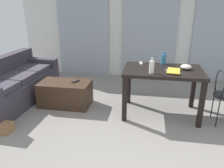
{
  "coord_description": "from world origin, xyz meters",
  "views": [
    {
      "loc": [
        0.01,
        -1.8,
        1.76
      ],
      "look_at": [
        -0.59,
        1.69,
        0.43
      ],
      "focal_mm": 34.93,
      "sensor_mm": 36.0,
      "label": 1
    }
  ],
  "objects_px": {
    "bottle_far": "(152,67)",
    "bowl": "(186,67)",
    "couch": "(13,85)",
    "bottle_near": "(163,59)",
    "tv_remote_on_table": "(141,63)",
    "wire_chair": "(224,91)",
    "shoebox": "(1,127)",
    "coffee_table": "(66,94)",
    "craft_table": "(163,76)",
    "book_stack": "(173,71)",
    "tv_remote_primary": "(76,81)"
  },
  "relations": [
    {
      "from": "craft_table",
      "to": "tv_remote_on_table",
      "type": "distance_m",
      "value": 0.46
    },
    {
      "from": "bottle_near",
      "to": "bowl",
      "type": "relative_size",
      "value": 1.24
    },
    {
      "from": "coffee_table",
      "to": "bowl",
      "type": "bearing_deg",
      "value": 0.24
    },
    {
      "from": "wire_chair",
      "to": "book_stack",
      "type": "distance_m",
      "value": 0.79
    },
    {
      "from": "craft_table",
      "to": "shoebox",
      "type": "height_order",
      "value": "craft_table"
    },
    {
      "from": "craft_table",
      "to": "wire_chair",
      "type": "bearing_deg",
      "value": -10.12
    },
    {
      "from": "bottle_near",
      "to": "bowl",
      "type": "height_order",
      "value": "bottle_near"
    },
    {
      "from": "coffee_table",
      "to": "book_stack",
      "type": "bearing_deg",
      "value": -5.8
    },
    {
      "from": "couch",
      "to": "shoebox",
      "type": "relative_size",
      "value": 6.47
    },
    {
      "from": "craft_table",
      "to": "book_stack",
      "type": "height_order",
      "value": "book_stack"
    },
    {
      "from": "book_stack",
      "to": "tv_remote_primary",
      "type": "xyz_separation_m",
      "value": [
        -1.63,
        0.24,
        -0.34
      ]
    },
    {
      "from": "couch",
      "to": "wire_chair",
      "type": "relative_size",
      "value": 2.42
    },
    {
      "from": "coffee_table",
      "to": "craft_table",
      "type": "distance_m",
      "value": 1.73
    },
    {
      "from": "wire_chair",
      "to": "bottle_far",
      "type": "bearing_deg",
      "value": -175.5
    },
    {
      "from": "bowl",
      "to": "book_stack",
      "type": "xyz_separation_m",
      "value": [
        -0.21,
        -0.19,
        -0.02
      ]
    },
    {
      "from": "craft_table",
      "to": "tv_remote_on_table",
      "type": "height_order",
      "value": "tv_remote_on_table"
    },
    {
      "from": "bowl",
      "to": "book_stack",
      "type": "bearing_deg",
      "value": -137.13
    },
    {
      "from": "couch",
      "to": "tv_remote_primary",
      "type": "distance_m",
      "value": 1.21
    },
    {
      "from": "tv_remote_on_table",
      "to": "bowl",
      "type": "bearing_deg",
      "value": -24.9
    },
    {
      "from": "shoebox",
      "to": "bottle_near",
      "type": "bearing_deg",
      "value": 29.06
    },
    {
      "from": "coffee_table",
      "to": "tv_remote_on_table",
      "type": "bearing_deg",
      "value": 9.06
    },
    {
      "from": "bottle_far",
      "to": "craft_table",
      "type": "bearing_deg",
      "value": 52.93
    },
    {
      "from": "tv_remote_on_table",
      "to": "couch",
      "type": "bearing_deg",
      "value": 175.94
    },
    {
      "from": "coffee_table",
      "to": "book_stack",
      "type": "relative_size",
      "value": 2.79
    },
    {
      "from": "bottle_near",
      "to": "tv_remote_primary",
      "type": "xyz_separation_m",
      "value": [
        -1.5,
        -0.21,
        -0.41
      ]
    },
    {
      "from": "couch",
      "to": "book_stack",
      "type": "relative_size",
      "value": 6.38
    },
    {
      "from": "couch",
      "to": "bowl",
      "type": "height_order",
      "value": "bowl"
    },
    {
      "from": "bottle_near",
      "to": "bowl",
      "type": "distance_m",
      "value": 0.43
    },
    {
      "from": "bottle_near",
      "to": "book_stack",
      "type": "bearing_deg",
      "value": -73.91
    },
    {
      "from": "wire_chair",
      "to": "tv_remote_primary",
      "type": "xyz_separation_m",
      "value": [
        -2.38,
        0.26,
        -0.07
      ]
    },
    {
      "from": "couch",
      "to": "shoebox",
      "type": "xyz_separation_m",
      "value": [
        0.42,
        -1.01,
        -0.25
      ]
    },
    {
      "from": "tv_remote_on_table",
      "to": "shoebox",
      "type": "distance_m",
      "value": 2.38
    },
    {
      "from": "coffee_table",
      "to": "wire_chair",
      "type": "bearing_deg",
      "value": -4.59
    },
    {
      "from": "wire_chair",
      "to": "tv_remote_on_table",
      "type": "distance_m",
      "value": 1.34
    },
    {
      "from": "tv_remote_on_table",
      "to": "wire_chair",
      "type": "bearing_deg",
      "value": -27.46
    },
    {
      "from": "craft_table",
      "to": "couch",
      "type": "bearing_deg",
      "value": 178.86
    },
    {
      "from": "couch",
      "to": "wire_chair",
      "type": "height_order",
      "value": "wire_chair"
    },
    {
      "from": "bottle_far",
      "to": "bowl",
      "type": "relative_size",
      "value": 1.39
    },
    {
      "from": "craft_table",
      "to": "shoebox",
      "type": "relative_size",
      "value": 3.88
    },
    {
      "from": "shoebox",
      "to": "couch",
      "type": "bearing_deg",
      "value": 112.45
    },
    {
      "from": "bottle_near",
      "to": "bottle_far",
      "type": "relative_size",
      "value": 0.89
    },
    {
      "from": "book_stack",
      "to": "bottle_near",
      "type": "bearing_deg",
      "value": 106.09
    },
    {
      "from": "bowl",
      "to": "tv_remote_primary",
      "type": "xyz_separation_m",
      "value": [
        -1.84,
        0.05,
        -0.37
      ]
    },
    {
      "from": "bowl",
      "to": "wire_chair",
      "type": "bearing_deg",
      "value": -21.68
    },
    {
      "from": "couch",
      "to": "bottle_near",
      "type": "bearing_deg",
      "value": 5.5
    },
    {
      "from": "couch",
      "to": "coffee_table",
      "type": "relative_size",
      "value": 2.29
    },
    {
      "from": "craft_table",
      "to": "tv_remote_on_table",
      "type": "xyz_separation_m",
      "value": [
        -0.36,
        0.26,
        0.13
      ]
    },
    {
      "from": "coffee_table",
      "to": "tv_remote_on_table",
      "type": "height_order",
      "value": "tv_remote_on_table"
    },
    {
      "from": "wire_chair",
      "to": "bowl",
      "type": "xyz_separation_m",
      "value": [
        -0.54,
        0.21,
        0.29
      ]
    },
    {
      "from": "bowl",
      "to": "tv_remote_on_table",
      "type": "bearing_deg",
      "value": 164.15
    }
  ]
}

